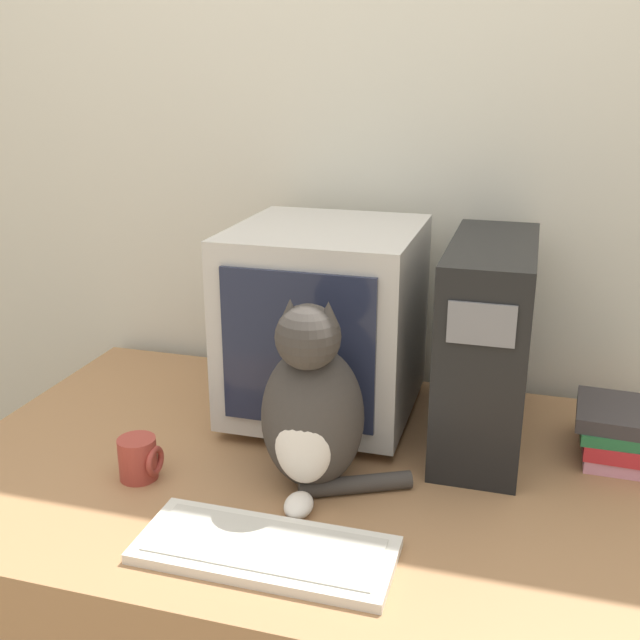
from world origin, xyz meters
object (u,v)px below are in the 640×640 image
computer_tower (486,343)px  cat (312,410)px  pen (199,511)px  mug (139,459)px  crt_monitor (326,321)px  keyboard (265,550)px  book_stack (619,431)px

computer_tower → cat: size_ratio=1.21×
computer_tower → pen: size_ratio=3.56×
computer_tower → mug: computer_tower is taller
crt_monitor → keyboard: 0.58m
computer_tower → keyboard: bearing=-120.1°
keyboard → cat: size_ratio=1.13×
crt_monitor → book_stack: size_ratio=2.09×
pen → mug: bearing=153.1°
keyboard → mug: 0.36m
book_stack → mug: size_ratio=2.48×
book_stack → mug: 0.96m
cat → mug: cat is taller
cat → book_stack: 0.64m
crt_monitor → mug: (-0.27, -0.38, -0.18)m
keyboard → book_stack: bearing=41.4°
book_stack → pen: book_stack is taller
keyboard → mug: bearing=153.1°
computer_tower → keyboard: 0.64m
pen → crt_monitor: bearing=76.9°
computer_tower → pen: computer_tower is taller
book_stack → pen: bearing=-149.6°
cat → book_stack: size_ratio=1.81×
cat → mug: 0.36m
crt_monitor → computer_tower: bearing=-2.4°
computer_tower → book_stack: 0.32m
computer_tower → mug: size_ratio=5.43×
crt_monitor → book_stack: bearing=-2.4°
pen → mug: 0.18m
pen → keyboard: bearing=-26.9°
mug → cat: bearing=11.7°
cat → computer_tower: bearing=41.7°
cat → book_stack: (0.57, 0.28, -0.10)m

